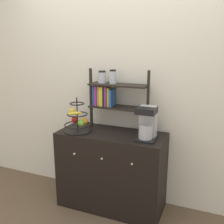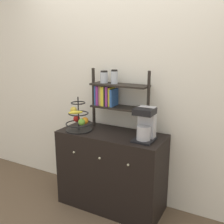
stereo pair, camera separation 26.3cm
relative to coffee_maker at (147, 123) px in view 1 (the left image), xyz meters
name	(u,v)px [view 1 (the left image)]	position (x,y,z in m)	size (l,w,h in m)	color
ground_plane	(103,217)	(-0.38, -0.21, -1.00)	(12.00, 12.00, 0.00)	brown
wall_back	(121,85)	(-0.38, 0.31, 0.30)	(7.00, 0.05, 2.60)	silver
sideboard	(112,170)	(-0.38, 0.03, -0.58)	(1.11, 0.50, 0.84)	black
coffee_maker	(147,123)	(0.00, 0.00, 0.00)	(0.19, 0.23, 0.32)	black
fruit_stand	(78,121)	(-0.72, -0.06, -0.04)	(0.28, 0.28, 0.36)	black
shelf_hutch	(110,94)	(-0.45, 0.17, 0.22)	(0.66, 0.20, 0.64)	black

